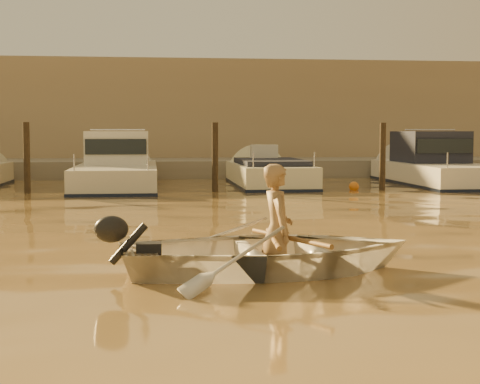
{
  "coord_description": "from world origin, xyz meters",
  "views": [
    {
      "loc": [
        -2.03,
        -7.37,
        1.73
      ],
      "look_at": [
        -0.6,
        4.51,
        0.75
      ],
      "focal_mm": 55.0,
      "sensor_mm": 36.0,
      "label": 1
    }
  ],
  "objects": [
    {
      "name": "ground_plane",
      "position": [
        0.0,
        0.0,
        0.0
      ],
      "size": [
        160.0,
        160.0,
        0.0
      ],
      "primitive_type": "plane",
      "color": "olive",
      "rests_on": "ground"
    },
    {
      "name": "dinghy",
      "position": [
        -0.6,
        1.51,
        0.26
      ],
      "size": [
        3.83,
        2.87,
        0.75
      ],
      "primitive_type": "imported",
      "rotation": [
        0.0,
        0.0,
        1.65
      ],
      "color": "silver",
      "rests_on": "ground_plane"
    },
    {
      "name": "person",
      "position": [
        -0.5,
        1.52,
        0.52
      ],
      "size": [
        0.44,
        0.63,
        1.64
      ],
      "primitive_type": "imported",
      "rotation": [
        0.0,
        0.0,
        1.65
      ],
      "color": "#926E49",
      "rests_on": "dinghy"
    },
    {
      "name": "outboard_motor",
      "position": [
        -2.09,
        1.4,
        0.28
      ],
      "size": [
        0.93,
        0.47,
        0.7
      ],
      "primitive_type": null,
      "rotation": [
        0.0,
        0.0,
        0.07
      ],
      "color": "black",
      "rests_on": "dinghy"
    },
    {
      "name": "oar_port",
      "position": [
        -0.35,
        1.53,
        0.42
      ],
      "size": [
        0.65,
        2.03,
        0.13
      ],
      "primitive_type": "cylinder",
      "rotation": [
        1.54,
        0.0,
        0.28
      ],
      "color": "brown",
      "rests_on": "dinghy"
    },
    {
      "name": "oar_starboard",
      "position": [
        -0.55,
        1.51,
        0.42
      ],
      "size": [
        0.27,
        2.1,
        0.13
      ],
      "primitive_type": "cylinder",
      "rotation": [
        1.54,
        0.0,
        -0.1
      ],
      "color": "brown",
      "rests_on": "dinghy"
    },
    {
      "name": "moored_boat_2",
      "position": [
        -3.1,
        16.0,
        0.62
      ],
      "size": [
        2.43,
        8.09,
        1.75
      ],
      "primitive_type": null,
      "color": "silver",
      "rests_on": "ground_plane"
    },
    {
      "name": "moored_boat_3",
      "position": [
        1.74,
        16.0,
        0.22
      ],
      "size": [
        2.22,
        6.35,
        0.95
      ],
      "primitive_type": null,
      "color": "#EDE8C7",
      "rests_on": "ground_plane"
    },
    {
      "name": "moored_boat_4",
      "position": [
        7.37,
        16.0,
        0.62
      ],
      "size": [
        2.46,
        7.5,
        1.75
      ],
      "primitive_type": null,
      "color": "silver",
      "rests_on": "ground_plane"
    },
    {
      "name": "piling_1",
      "position": [
        -5.5,
        13.8,
        0.9
      ],
      "size": [
        0.18,
        0.18,
        2.2
      ],
      "primitive_type": "cylinder",
      "color": "#2D2319",
      "rests_on": "ground_plane"
    },
    {
      "name": "piling_2",
      "position": [
        -0.2,
        13.8,
        0.9
      ],
      "size": [
        0.18,
        0.18,
        2.2
      ],
      "primitive_type": "cylinder",
      "color": "#2D2319",
      "rests_on": "ground_plane"
    },
    {
      "name": "piling_3",
      "position": [
        4.8,
        13.8,
        0.9
      ],
      "size": [
        0.18,
        0.18,
        2.2
      ],
      "primitive_type": "cylinder",
      "color": "#2D2319",
      "rests_on": "ground_plane"
    },
    {
      "name": "fender_c",
      "position": [
        -2.87,
        13.11,
        0.1
      ],
      "size": [
        0.3,
        0.3,
        0.3
      ],
      "primitive_type": "sphere",
      "color": "silver",
      "rests_on": "ground_plane"
    },
    {
      "name": "fender_d",
      "position": [
        3.96,
        13.9,
        0.1
      ],
      "size": [
        0.3,
        0.3,
        0.3
      ],
      "primitive_type": "sphere",
      "color": "orange",
      "rests_on": "ground_plane"
    },
    {
      "name": "fender_e",
      "position": [
        7.0,
        12.84,
        0.1
      ],
      "size": [
        0.3,
        0.3,
        0.3
      ],
      "primitive_type": "sphere",
      "color": "silver",
      "rests_on": "ground_plane"
    },
    {
      "name": "quay",
      "position": [
        0.0,
        21.5,
        0.15
      ],
      "size": [
        52.0,
        4.0,
        1.0
      ],
      "primitive_type": "cube",
      "color": "gray",
      "rests_on": "ground_plane"
    },
    {
      "name": "waterfront_building",
      "position": [
        0.0,
        27.0,
        2.4
      ],
      "size": [
        46.0,
        7.0,
        4.8
      ],
      "primitive_type": "cube",
      "color": "#9E8466",
      "rests_on": "quay"
    }
  ]
}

